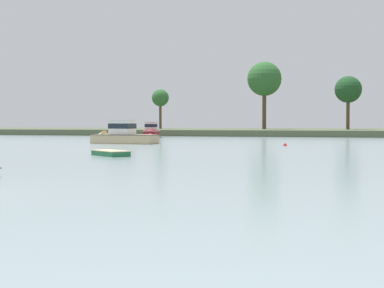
{
  "coord_description": "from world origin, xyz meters",
  "views": [
    {
      "loc": [
        12.61,
        -13.51,
        2.16
      ],
      "look_at": [
        0.2,
        26.35,
        0.62
      ],
      "focal_mm": 52.53,
      "sensor_mm": 36.0,
      "label": 1
    }
  ],
  "objects_px": {
    "dinghy_green": "(111,154)",
    "cruiser_sand": "(118,138)",
    "mooring_buoy_red": "(285,145)",
    "cruiser_maroon": "(151,134)"
  },
  "relations": [
    {
      "from": "dinghy_green",
      "to": "mooring_buoy_red",
      "type": "xyz_separation_m",
      "value": [
        8.79,
        20.19,
        -0.06
      ]
    },
    {
      "from": "dinghy_green",
      "to": "mooring_buoy_red",
      "type": "relative_size",
      "value": 8.76
    },
    {
      "from": "mooring_buoy_red",
      "to": "dinghy_green",
      "type": "bearing_deg",
      "value": -113.53
    },
    {
      "from": "dinghy_green",
      "to": "cruiser_sand",
      "type": "distance_m",
      "value": 22.62
    },
    {
      "from": "cruiser_maroon",
      "to": "mooring_buoy_red",
      "type": "relative_size",
      "value": 23.16
    },
    {
      "from": "cruiser_maroon",
      "to": "dinghy_green",
      "type": "bearing_deg",
      "value": -71.68
    },
    {
      "from": "cruiser_sand",
      "to": "mooring_buoy_red",
      "type": "relative_size",
      "value": 20.25
    },
    {
      "from": "cruiser_maroon",
      "to": "mooring_buoy_red",
      "type": "bearing_deg",
      "value": -47.7
    },
    {
      "from": "dinghy_green",
      "to": "cruiser_sand",
      "type": "bearing_deg",
      "value": 113.55
    },
    {
      "from": "cruiser_sand",
      "to": "cruiser_maroon",
      "type": "bearing_deg",
      "value": 103.94
    }
  ]
}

